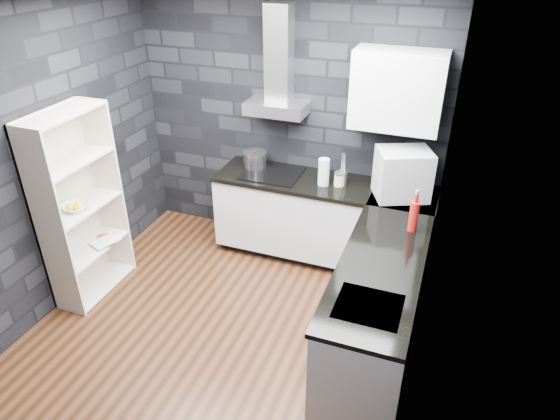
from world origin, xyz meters
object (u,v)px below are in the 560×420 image
Objects in this scene: appliance_garage at (402,174)px; bookshelf at (81,208)px; pot at (255,160)px; storage_jar at (339,180)px; fruit_bowl at (76,207)px; utensil_crock at (342,177)px; red_bottle at (414,216)px; glass_vase at (324,172)px.

appliance_garage is 2.95m from bookshelf.
pot is at bearing 151.40° from appliance_garage.
storage_jar is 2.43m from bookshelf.
pot is 1.02× the size of fruit_bowl.
bookshelf is (-2.09, -1.31, -0.07)m from utensil_crock.
red_bottle is (1.72, -0.71, 0.05)m from pot.
glass_vase is (0.79, -0.15, 0.05)m from pot.
glass_vase is at bearing -167.37° from storage_jar.
appliance_garage is (0.58, -0.08, 0.16)m from utensil_crock.
storage_jar is 0.06m from utensil_crock.
utensil_crock is (0.02, 0.06, 0.01)m from storage_jar.
bookshelf is 7.59× the size of fruit_bowl.
pot is at bearing 169.45° from glass_vase.
fruit_bowl is at bearing -146.89° from utensil_crock.
bookshelf reaches higher than appliance_garage.
storage_jar is at bearing 39.29° from bookshelf.
appliance_garage is 1.99× the size of fruit_bowl.
storage_jar is (0.94, -0.11, -0.02)m from pot.
fruit_bowl is (-2.09, -1.37, -0.03)m from utensil_crock.
pot reaches higher than fruit_bowl.
pot is at bearing 51.22° from fruit_bowl.
appliance_garage is at bearing 1.33° from glass_vase.
storage_jar is at bearing -104.53° from utensil_crock.
utensil_crock is 0.61m from appliance_garage.
bookshelf reaches higher than utensil_crock.
appliance_garage is at bearing 25.75° from fruit_bowl.
red_bottle is at bearing -31.13° from glass_vase.
fruit_bowl is (-2.86, -0.71, -0.10)m from red_bottle.
pot is 0.80m from glass_vase.
storage_jar is at bearing 154.66° from appliance_garage.
bookshelf is at bearing 90.00° from fruit_bowl.
utensil_crock is (0.95, -0.05, -0.02)m from pot.
storage_jar is 2.45m from fruit_bowl.
fruit_bowl is (-2.08, -1.31, -0.02)m from storage_jar.
utensil_crock is 0.08× the size of bookshelf.
red_bottle is 2.95m from fruit_bowl.
utensil_crock is at bearing 139.42° from red_bottle.
bookshelf reaches higher than red_bottle.
bookshelf is 0.07m from fruit_bowl.
pot is 0.96m from utensil_crock.
storage_jar is 0.07× the size of bookshelf.
red_bottle is at bearing -40.58° from utensil_crock.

